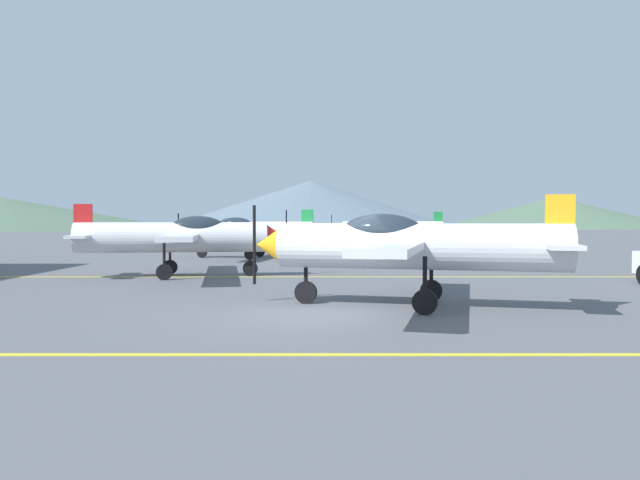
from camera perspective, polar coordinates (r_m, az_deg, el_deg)
The scene contains 10 objects.
ground_plane at distance 13.82m, azimuth 0.35°, elevation -6.88°, with size 400.00×400.00×0.00m, color #54565B.
apron_line_near at distance 9.62m, azimuth 0.49°, elevation -10.74°, with size 80.00×0.16×0.01m, color yellow.
apron_line_far at distance 22.48m, azimuth 0.23°, elevation -3.49°, with size 80.00×0.16×0.01m, color yellow.
airplane_near at distance 14.76m, azimuth 8.26°, elevation -0.43°, with size 7.88×8.94×2.69m.
airplane_mid at distance 22.99m, azimuth -12.90°, elevation 0.36°, with size 7.86×9.00×2.69m.
airplane_far at distance 33.76m, azimuth -6.93°, elevation 0.86°, with size 7.86×9.01×2.69m.
airplane_back at distance 41.81m, azimuth 6.49°, elevation 1.05°, with size 7.81×8.99×2.69m.
hill_left at distance 164.97m, azimuth -27.85°, elevation 2.26°, with size 85.63×85.63×7.71m, color #4C6651.
hill_centerleft at distance 161.79m, azimuth -0.85°, elevation 3.37°, with size 77.47×77.47×12.69m, color slate.
hill_centerright at distance 176.67m, azimuth 21.16°, elevation 2.43°, with size 63.23×63.23×8.44m, color #4C6651.
Camera 1 is at (-0.07, -13.66, 2.10)m, focal length 34.03 mm.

